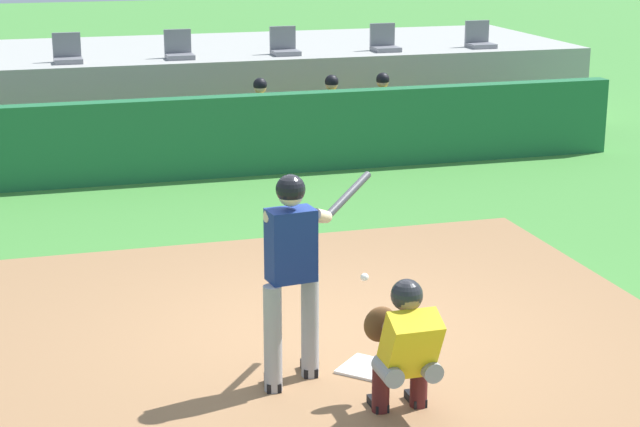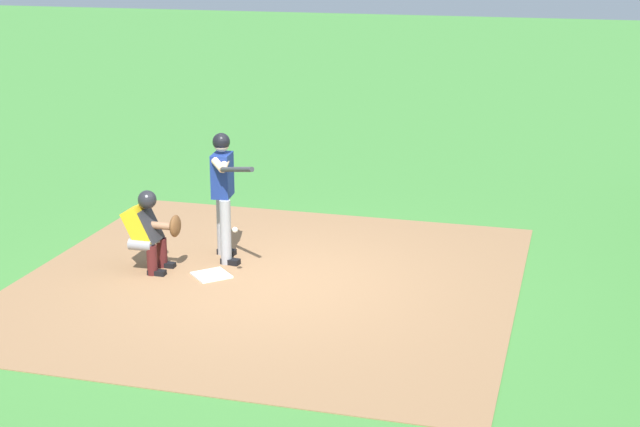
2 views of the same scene
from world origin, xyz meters
TOP-DOWN VIEW (x-y plane):
  - ground_plane at (0.00, 0.00)m, footprint 80.00×80.00m
  - dirt_infield at (0.00, 0.00)m, footprint 6.40×6.40m
  - home_plate at (0.00, -0.80)m, footprint 0.62×0.62m
  - batter_at_plate at (-0.68, -0.86)m, footprint 1.19×0.95m
  - catcher_crouched at (-0.01, -1.67)m, footprint 0.48×1.62m

SIDE VIEW (x-z plane):
  - ground_plane at x=0.00m, z-range 0.00..0.00m
  - dirt_infield at x=0.00m, z-range 0.00..0.01m
  - home_plate at x=0.00m, z-range 0.01..0.04m
  - catcher_crouched at x=-0.01m, z-range 0.05..1.17m
  - batter_at_plate at x=-0.68m, z-range 0.13..1.94m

